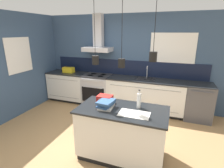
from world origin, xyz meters
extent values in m
plane|color=#A87F51|center=(0.00, 0.00, 0.00)|extent=(16.00, 16.00, 0.00)
cube|color=#354C6B|center=(0.00, 2.03, 1.30)|extent=(5.60, 0.06, 2.60)
cube|color=black|center=(0.00, 1.99, 1.12)|extent=(4.42, 0.02, 0.43)
cube|color=white|center=(1.25, 1.99, 1.62)|extent=(1.12, 0.01, 0.96)
cube|color=black|center=(1.25, 1.99, 1.62)|extent=(1.04, 0.01, 0.88)
cube|color=#B5B5BA|center=(-0.76, 1.77, 1.64)|extent=(0.80, 0.46, 0.12)
cube|color=#B5B5BA|center=(-0.76, 1.86, 2.15)|extent=(0.26, 0.20, 0.90)
cylinder|color=black|center=(0.13, -0.28, 2.18)|extent=(0.01, 0.01, 0.84)
cylinder|color=black|center=(0.13, -0.28, 1.69)|extent=(0.11, 0.11, 0.14)
sphere|color=#F9D18C|center=(0.13, -0.28, 1.69)|extent=(0.06, 0.06, 0.06)
cylinder|color=black|center=(0.56, -0.24, 2.16)|extent=(0.01, 0.01, 0.87)
cylinder|color=black|center=(0.56, -0.24, 1.66)|extent=(0.11, 0.11, 0.14)
sphere|color=#F9D18C|center=(0.56, -0.24, 1.66)|extent=(0.06, 0.06, 0.06)
cylinder|color=black|center=(1.04, -0.33, 2.23)|extent=(0.01, 0.01, 0.74)
cylinder|color=black|center=(1.04, -0.33, 1.79)|extent=(0.11, 0.11, 0.14)
sphere|color=#F9D18C|center=(1.04, -0.33, 1.79)|extent=(0.06, 0.06, 0.06)
cube|color=#354C6B|center=(-2.43, 0.70, 1.30)|extent=(0.06, 3.80, 2.60)
cube|color=white|center=(-2.39, 0.55, 1.55)|extent=(0.01, 0.76, 0.88)
cube|color=black|center=(-2.39, 0.55, 1.55)|extent=(0.01, 0.68, 0.80)
cube|color=black|center=(-1.76, 1.72, 0.04)|extent=(1.16, 0.56, 0.09)
cube|color=silver|center=(-1.76, 1.69, 0.48)|extent=(1.19, 0.62, 0.79)
cube|color=gray|center=(-1.76, 1.38, 0.76)|extent=(1.05, 0.01, 0.01)
cube|color=gray|center=(-1.76, 1.38, 0.21)|extent=(1.05, 0.01, 0.01)
cube|color=black|center=(-1.76, 1.69, 0.90)|extent=(1.22, 0.64, 0.03)
cube|color=black|center=(0.65, 1.72, 0.04)|extent=(1.97, 0.56, 0.09)
cube|color=silver|center=(0.65, 1.69, 0.48)|extent=(2.03, 0.62, 0.79)
cube|color=gray|center=(0.65, 1.38, 0.76)|extent=(1.79, 0.01, 0.01)
cube|color=gray|center=(0.65, 1.38, 0.21)|extent=(1.79, 0.01, 0.01)
cube|color=black|center=(0.65, 1.69, 0.90)|extent=(2.05, 0.64, 0.03)
cube|color=#262628|center=(0.65, 1.74, 0.91)|extent=(0.48, 0.34, 0.01)
cylinder|color=#B5B5BA|center=(0.65, 1.87, 1.07)|extent=(0.02, 0.02, 0.31)
sphere|color=#B5B5BA|center=(0.65, 1.87, 1.22)|extent=(0.03, 0.03, 0.03)
cylinder|color=#B5B5BA|center=(0.65, 1.81, 1.20)|extent=(0.02, 0.12, 0.02)
cube|color=#B5B5BA|center=(-0.76, 1.69, 0.43)|extent=(0.79, 0.62, 0.87)
cube|color=black|center=(-0.76, 1.37, 0.40)|extent=(0.68, 0.02, 0.44)
cylinder|color=#B5B5BA|center=(-0.76, 1.35, 0.63)|extent=(0.60, 0.02, 0.02)
cube|color=#B5B5BA|center=(-0.76, 1.37, 0.82)|extent=(0.68, 0.02, 0.07)
cube|color=#2D2D30|center=(-0.76, 1.69, 0.89)|extent=(0.79, 0.60, 0.04)
cylinder|color=black|center=(-0.92, 1.80, 0.91)|extent=(0.17, 0.17, 0.00)
cylinder|color=black|center=(-0.60, 1.80, 0.91)|extent=(0.17, 0.17, 0.00)
cylinder|color=black|center=(-0.92, 1.58, 0.91)|extent=(0.17, 0.17, 0.00)
cylinder|color=black|center=(-0.60, 1.58, 0.91)|extent=(0.17, 0.17, 0.00)
cube|color=#4C4C51|center=(1.99, 1.69, 0.45)|extent=(0.63, 0.62, 0.89)
cube|color=black|center=(1.99, 1.69, 0.90)|extent=(0.63, 0.62, 0.02)
cylinder|color=#4C4C51|center=(1.99, 1.36, 0.82)|extent=(0.47, 0.02, 0.02)
cube|color=black|center=(0.60, -0.30, 0.04)|extent=(1.38, 0.71, 0.09)
cube|color=silver|center=(0.60, -0.30, 0.48)|extent=(1.43, 0.74, 0.79)
cube|color=black|center=(0.60, -0.30, 0.90)|extent=(1.48, 0.79, 0.03)
cylinder|color=silver|center=(0.84, -0.15, 1.03)|extent=(0.07, 0.07, 0.25)
cylinder|color=silver|center=(0.84, -0.15, 1.18)|extent=(0.03, 0.03, 0.06)
cylinder|color=#262628|center=(0.84, -0.15, 1.22)|extent=(0.03, 0.03, 0.01)
cube|color=silver|center=(0.33, -0.34, 0.93)|extent=(0.24, 0.30, 0.03)
cube|color=#335684|center=(0.31, -0.35, 0.96)|extent=(0.23, 0.31, 0.03)
cube|color=#335684|center=(0.34, -0.34, 0.99)|extent=(0.23, 0.30, 0.04)
cube|color=#335684|center=(0.33, -0.35, 1.03)|extent=(0.26, 0.32, 0.03)
cube|color=red|center=(0.24, -0.16, 0.98)|extent=(0.26, 0.19, 0.14)
cube|color=white|center=(0.24, -0.26, 0.98)|extent=(0.15, 0.01, 0.07)
cube|color=silver|center=(0.82, -0.41, 0.91)|extent=(0.47, 0.28, 0.01)
cube|color=gold|center=(-1.73, 1.69, 0.99)|extent=(0.34, 0.18, 0.16)
cylinder|color=black|center=(-1.73, 1.69, 1.09)|extent=(0.20, 0.02, 0.02)
camera|label=1|loc=(1.33, -2.82, 2.13)|focal=28.00mm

